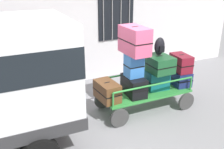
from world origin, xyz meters
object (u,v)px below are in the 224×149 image
Objects in this scene: luggage_cart at (145,95)px; suitcase_midleft_bottom at (134,86)px; suitcase_midright_middle at (181,63)px; backpack at (160,46)px; suitcase_left_bottom at (107,91)px; suitcase_center_middle at (159,64)px; suitcase_midleft_middle at (134,65)px; suitcase_midleft_top at (135,40)px; suitcase_center_bottom at (157,80)px; suitcase_midright_bottom at (180,78)px.

luggage_cart is 3.10× the size of suitcase_midleft_bottom.
suitcase_midright_middle is 1.43× the size of backpack.
suitcase_center_middle reaches higher than suitcase_left_bottom.
suitcase_midleft_bottom is 0.83m from suitcase_center_middle.
suitcase_midleft_middle is 0.60m from suitcase_midleft_top.
suitcase_midleft_bottom is at bearing -179.45° from suitcase_center_middle.
backpack reaches higher than suitcase_midleft_bottom.
suitcase_left_bottom is 0.70m from suitcase_midleft_bottom.
suitcase_left_bottom is 1.40m from suitcase_center_bottom.
suitcase_midright_middle is (0.70, 0.01, -0.09)m from suitcase_center_middle.
suitcase_midleft_top reaches higher than suitcase_midleft_bottom.
luggage_cart is at bearing 2.18° from suitcase_midleft_middle.
suitcase_midleft_middle is 1.40m from suitcase_midright_middle.
suitcase_midleft_bottom is at bearing -175.06° from backpack.
luggage_cart is 0.92m from suitcase_midleft_middle.
luggage_cart is at bearing 6.30° from suitcase_midleft_bottom.
suitcase_center_middle reaches higher than suitcase_midright_middle.
suitcase_midleft_bottom is at bearing -175.60° from suitcase_center_bottom.
suitcase_center_middle is at bearing -90.00° from suitcase_center_bottom.
suitcase_midleft_top is 1.31m from suitcase_center_bottom.
suitcase_left_bottom is 0.88× the size of suitcase_midleft_top.
suitcase_center_middle is 0.86m from suitcase_midright_bottom.
suitcase_midleft_top reaches higher than backpack.
suitcase_midright_bottom is 0.99× the size of suitcase_midright_middle.
suitcase_midright_bottom is at bearing -4.45° from suitcase_center_bottom.
suitcase_left_bottom is at bearing -178.32° from backpack.
suitcase_midright_bottom is (1.05, -0.04, 0.29)m from luggage_cart.
suitcase_left_bottom is 1.19× the size of suitcase_midright_bottom.
suitcase_midleft_bottom is 1.40m from suitcase_midright_bottom.
luggage_cart is at bearing -177.50° from suitcase_center_bottom.
suitcase_left_bottom is 1.33m from suitcase_midleft_top.
suitcase_midright_bottom is at bearing -0.59° from suitcase_center_middle.
suitcase_midleft_middle is 1.30× the size of backpack.
suitcase_center_middle is (0.70, -0.02, -0.06)m from suitcase_midleft_middle.
suitcase_midleft_top is at bearing 90.00° from suitcase_midleft_bottom.
luggage_cart is 4.11× the size of suitcase_midleft_middle.
luggage_cart is 3.78× the size of suitcase_midright_bottom.
suitcase_midleft_middle reaches higher than luggage_cart.
suitcase_midleft_middle reaches higher than suitcase_center_middle.
suitcase_midright_middle is (1.39, 0.02, 0.37)m from suitcase_midleft_bottom.
suitcase_left_bottom is at bearing 178.29° from suitcase_midleft_bottom.
backpack is (0.72, 0.04, 0.36)m from suitcase_midleft_middle.
suitcase_center_middle is 1.61× the size of backpack.
suitcase_midleft_bottom reaches higher than suitcase_midright_bottom.
suitcase_center_middle is at bearing -178.99° from suitcase_midright_middle.
suitcase_left_bottom reaches higher than suitcase_midright_bottom.
luggage_cart is 0.48m from suitcase_midleft_bottom.
suitcase_midright_bottom is at bearing -90.00° from suitcase_midright_middle.
suitcase_center_bottom is (0.70, 0.03, -0.51)m from suitcase_midleft_middle.
suitcase_midright_bottom is at bearing -5.38° from backpack.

